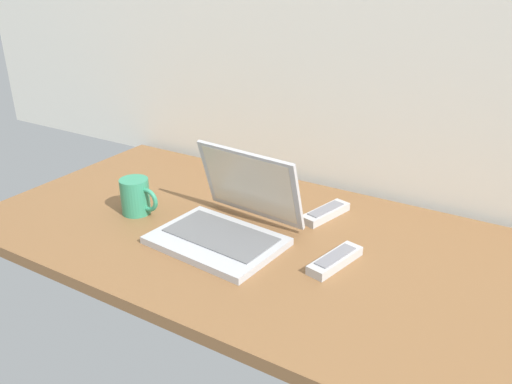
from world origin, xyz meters
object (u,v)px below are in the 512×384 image
object	(u,v)px
coffee_mug	(136,196)
remote_control_far	(335,260)
remote_control_near	(326,213)
laptop	(229,220)

from	to	relation	value
coffee_mug	remote_control_far	xyz separation A→B (m)	(0.58, 0.04, -0.04)
coffee_mug	remote_control_near	bearing A→B (deg)	28.65
laptop	coffee_mug	distance (m)	0.29
coffee_mug	laptop	bearing A→B (deg)	3.94
remote_control_near	coffee_mug	bearing A→B (deg)	-151.35
laptop	remote_control_far	size ratio (longest dim) A/B	1.98
laptop	coffee_mug	bearing A→B (deg)	-176.06
coffee_mug	remote_control_far	distance (m)	0.58
laptop	remote_control_near	size ratio (longest dim) A/B	1.98
laptop	remote_control_far	bearing A→B (deg)	3.33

